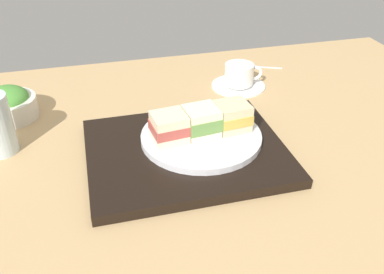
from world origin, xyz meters
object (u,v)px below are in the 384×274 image
(salad_bowl, at_px, (8,104))
(coffee_cup, at_px, (239,77))
(sandwich_middle, at_px, (201,121))
(sandwich_far, at_px, (232,116))
(teaspoon, at_px, (258,66))
(sandwich_near, at_px, (169,127))
(sandwich_plate, at_px, (201,136))

(salad_bowl, distance_m, coffee_cup, 0.55)
(sandwich_middle, xyz_separation_m, sandwich_far, (0.06, 0.01, -0.00))
(sandwich_middle, distance_m, teaspoon, 0.45)
(sandwich_near, height_order, sandwich_far, same)
(sandwich_far, height_order, teaspoon, sandwich_far)
(sandwich_plate, xyz_separation_m, sandwich_middle, (0.00, -0.00, 0.03))
(sandwich_near, distance_m, salad_bowl, 0.40)
(sandwich_far, height_order, salad_bowl, sandwich_far)
(sandwich_near, bearing_deg, sandwich_plate, 4.67)
(sandwich_plate, relative_size, sandwich_far, 3.38)
(sandwich_far, bearing_deg, salad_bowl, 153.70)
(sandwich_plate, relative_size, salad_bowl, 1.92)
(coffee_cup, bearing_deg, teaspoon, 47.09)
(sandwich_plate, relative_size, teaspoon, 2.67)
(sandwich_near, xyz_separation_m, sandwich_far, (0.13, 0.01, 0.00))
(sandwich_plate, distance_m, salad_bowl, 0.45)
(salad_bowl, relative_size, coffee_cup, 0.90)
(sandwich_near, distance_m, sandwich_far, 0.13)
(sandwich_near, bearing_deg, sandwich_far, 4.67)
(salad_bowl, distance_m, teaspoon, 0.66)
(sandwich_far, xyz_separation_m, coffee_cup, (0.11, 0.24, -0.03))
(sandwich_near, relative_size, salad_bowl, 0.59)
(sandwich_plate, xyz_separation_m, coffee_cup, (0.17, 0.25, -0.00))
(sandwich_plate, xyz_separation_m, sandwich_far, (0.06, 0.01, 0.03))
(coffee_cup, height_order, teaspoon, coffee_cup)
(sandwich_far, relative_size, salad_bowl, 0.57)
(sandwich_middle, distance_m, coffee_cup, 0.30)
(sandwich_plate, bearing_deg, coffee_cup, 55.55)
(sandwich_plate, relative_size, coffee_cup, 1.73)
(sandwich_far, bearing_deg, teaspoon, 59.74)
(teaspoon, bearing_deg, sandwich_plate, -127.16)
(sandwich_near, relative_size, coffee_cup, 0.53)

